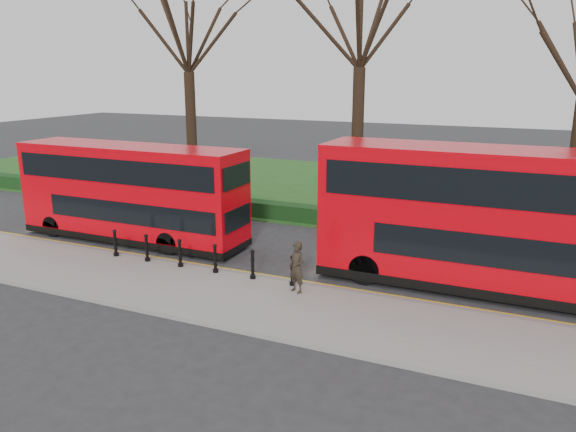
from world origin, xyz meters
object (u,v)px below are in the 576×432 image
at_px(bus_rear, 502,222).
at_px(pedestrian, 297,267).
at_px(bus_lead, 131,193).
at_px(bollard_row, 197,256).

relative_size(bus_rear, pedestrian, 7.03).
bearing_deg(bus_lead, bollard_row, -26.24).
bearing_deg(pedestrian, bus_rear, 50.97).
bearing_deg(bollard_row, bus_rear, 14.74).
xyz_separation_m(bus_lead, pedestrian, (8.91, -2.85, -1.07)).
relative_size(bus_lead, bus_rear, 0.87).
bearing_deg(bus_rear, bus_lead, -178.96).
distance_m(bus_lead, bus_rear, 14.79).
xyz_separation_m(bollard_row, bus_lead, (-4.79, 2.36, 1.41)).
relative_size(bollard_row, pedestrian, 4.53).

